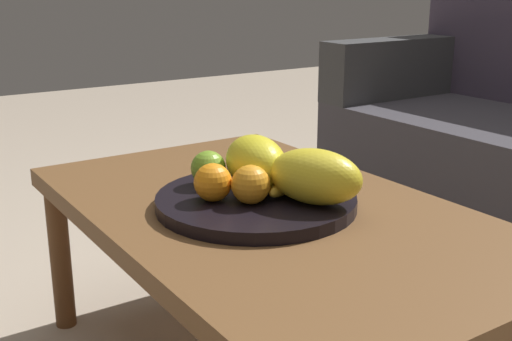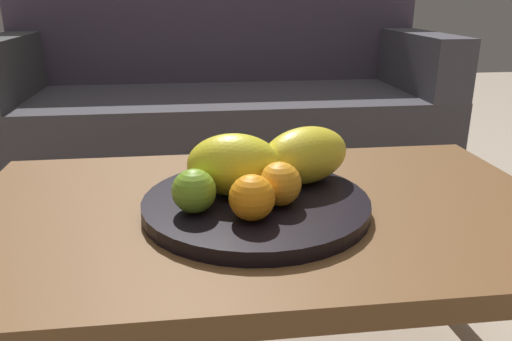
{
  "view_description": "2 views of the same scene",
  "coord_description": "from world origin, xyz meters",
  "views": [
    {
      "loc": [
        0.98,
        -0.68,
        0.84
      ],
      "look_at": [
        -0.02,
        -0.02,
        0.48
      ],
      "focal_mm": 45.33,
      "sensor_mm": 36.0,
      "label": 1
    },
    {
      "loc": [
        -0.12,
        -0.83,
        0.77
      ],
      "look_at": [
        -0.02,
        -0.02,
        0.48
      ],
      "focal_mm": 35.62,
      "sensor_mm": 36.0,
      "label": 2
    }
  ],
  "objects": [
    {
      "name": "banana_bunch",
      "position": [
        0.0,
        0.05,
        0.46
      ],
      "size": [
        0.17,
        0.16,
        0.06
      ],
      "color": "yellow",
      "rests_on": "fruit_bowl"
    },
    {
      "name": "melon_large_front",
      "position": [
        -0.05,
        0.0,
        0.49
      ],
      "size": [
        0.18,
        0.13,
        0.11
      ],
      "primitive_type": "ellipsoid",
      "rotation": [
        0.0,
        0.0,
        -0.12
      ],
      "color": "yellow",
      "rests_on": "fruit_bowl"
    },
    {
      "name": "coffee_table",
      "position": [
        0.0,
        0.0,
        0.36
      ],
      "size": [
        1.07,
        0.64,
        0.41
      ],
      "color": "brown",
      "rests_on": "ground_plane"
    },
    {
      "name": "melon_smaller_beside",
      "position": [
        0.08,
        0.04,
        0.48
      ],
      "size": [
        0.21,
        0.18,
        0.1
      ],
      "primitive_type": "ellipsoid",
      "rotation": [
        0.0,
        0.0,
        0.49
      ],
      "color": "yellow",
      "rests_on": "fruit_bowl"
    },
    {
      "name": "orange_front",
      "position": [
        0.02,
        -0.06,
        0.47
      ],
      "size": [
        0.07,
        0.07,
        0.07
      ],
      "primitive_type": "sphere",
      "color": "orange",
      "rests_on": "fruit_bowl"
    },
    {
      "name": "orange_right",
      "position": [
        -0.02,
        0.08,
        0.47
      ],
      "size": [
        0.07,
        0.07,
        0.07
      ],
      "primitive_type": "sphere",
      "color": "orange",
      "rests_on": "fruit_bowl"
    },
    {
      "name": "orange_left",
      "position": [
        -0.04,
        -0.11,
        0.47
      ],
      "size": [
        0.07,
        0.07,
        0.07
      ],
      "primitive_type": "sphere",
      "color": "orange",
      "rests_on": "fruit_bowl"
    },
    {
      "name": "apple_front",
      "position": [
        -0.12,
        -0.07,
        0.47
      ],
      "size": [
        0.07,
        0.07,
        0.07
      ],
      "primitive_type": "sphere",
      "color": "olive",
      "rests_on": "fruit_bowl"
    },
    {
      "name": "fruit_bowl",
      "position": [
        -0.02,
        -0.02,
        0.42
      ],
      "size": [
        0.39,
        0.39,
        0.03
      ],
      "primitive_type": "cylinder",
      "color": "black",
      "rests_on": "coffee_table"
    }
  ]
}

